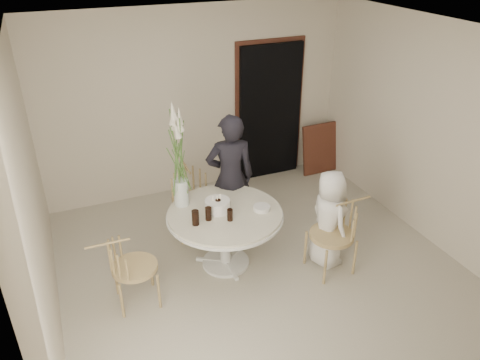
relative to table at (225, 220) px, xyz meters
name	(u,v)px	position (x,y,z in m)	size (l,w,h in m)	color
ground	(261,268)	(0.35, -0.25, -0.62)	(4.50, 4.50, 0.00)	#B8B09D
room_shell	(264,143)	(0.35, -0.25, 1.00)	(4.50, 4.50, 4.50)	white
doorway	(270,113)	(1.50, 1.94, 0.43)	(1.00, 0.10, 2.10)	black
door_trim	(269,108)	(1.50, 1.98, 0.49)	(1.12, 0.03, 2.22)	#58251E
table	(225,220)	(0.00, 0.00, 0.00)	(1.33, 1.33, 0.73)	silver
picture_frame	(320,149)	(2.30, 1.69, -0.21)	(0.61, 0.04, 0.82)	#58251E
chair_far	(189,190)	(-0.15, 0.91, -0.04)	(0.51, 0.55, 0.89)	tan
chair_right	(341,225)	(1.21, -0.55, -0.04)	(0.55, 0.51, 0.88)	tan
chair_left	(122,263)	(-1.21, -0.23, -0.08)	(0.51, 0.48, 0.83)	tan
girl	(230,178)	(0.29, 0.57, 0.21)	(0.60, 0.40, 1.66)	black
boy	(329,219)	(1.12, -0.42, -0.01)	(0.59, 0.38, 1.21)	white
birthday_cake	(218,205)	(-0.07, 0.06, 0.18)	(0.28, 0.28, 0.19)	white
cola_tumbler_a	(208,214)	(-0.22, -0.08, 0.19)	(0.07, 0.07, 0.15)	black
cola_tumbler_b	(230,215)	(-0.01, -0.18, 0.18)	(0.06, 0.06, 0.14)	black
cola_tumbler_c	(195,218)	(-0.38, -0.12, 0.20)	(0.08, 0.08, 0.17)	black
cola_tumbler_d	(218,205)	(-0.06, 0.05, 0.18)	(0.07, 0.07, 0.14)	black
plate_stack	(262,208)	(0.40, -0.12, 0.14)	(0.19, 0.19, 0.05)	white
flower_vase	(179,158)	(-0.40, 0.35, 0.71)	(0.17, 0.17, 1.25)	silver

